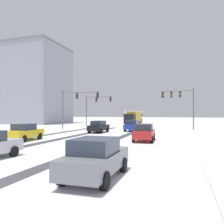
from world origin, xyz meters
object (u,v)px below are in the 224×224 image
Objects in this scene: box_truck_delivery at (133,118)px; traffic_signal_near_left at (75,101)px; car_yellow_cab_fourth at (25,132)px; traffic_signal_near_right at (180,100)px; car_grey_sixth at (96,158)px; bus_oncoming at (134,116)px; car_black_second at (99,127)px; traffic_signal_far_left at (95,104)px; car_red_third at (144,132)px; office_building_far_left_block at (19,86)px; car_blue_lead at (133,126)px.

traffic_signal_near_left is at bearing -111.26° from box_truck_delivery.
car_yellow_cab_fourth is (2.73, -16.37, -3.86)m from traffic_signal_near_left.
car_grey_sixth is at bearing -95.92° from traffic_signal_near_right.
bus_oncoming is (2.08, 41.50, 1.18)m from car_yellow_cab_fourth.
car_black_second is 22.01m from box_truck_delivery.
car_yellow_cab_fourth is (3.12, -26.39, -3.81)m from traffic_signal_far_left.
car_red_third and car_grey_sixth have the same top height.
box_truck_delivery is at bearing -1.80° from office_building_far_left_block.
car_black_second is (6.68, -15.70, -3.81)m from traffic_signal_far_left.
car_yellow_cab_fourth is (-14.13, -18.37, -3.94)m from traffic_signal_near_right.
bus_oncoming reaches higher than box_truck_delivery.
car_blue_lead is 18.43m from box_truck_delivery.
traffic_signal_near_left reaches higher than car_black_second.
traffic_signal_near_left is at bearing -34.20° from office_building_far_left_block.
traffic_signal_far_left is 1.55× the size of car_red_third.
car_yellow_cab_fourth is at bearing -127.56° from traffic_signal_near_right.
traffic_signal_near_right is at bearing 52.44° from car_yellow_cab_fourth.
bus_oncoming is (-9.10, 51.46, 1.18)m from car_grey_sixth.
car_blue_lead is 1.00× the size of car_yellow_cab_fourth.
car_blue_lead is 27.37m from bus_oncoming.
box_truck_delivery is at bearing -80.08° from bus_oncoming.
car_yellow_cab_fourth is 41.57m from bus_oncoming.
car_black_second is 22.01m from car_grey_sixth.
bus_oncoming is (5.20, 15.11, -2.64)m from traffic_signal_far_left.
car_red_third is 1.00× the size of car_yellow_cab_fourth.
car_blue_lead is (-6.70, -3.69, -3.94)m from traffic_signal_near_right.
car_yellow_cab_fourth is at bearing -83.27° from traffic_signal_far_left.
box_truck_delivery is at bearing 43.07° from traffic_signal_far_left.
car_grey_sixth is at bearing -79.97° from bus_oncoming.
bus_oncoming is at bearing 79.16° from traffic_signal_near_left.
car_blue_lead is at bearing -28.07° from office_building_far_left_block.
traffic_signal_far_left is at bearing -109.00° from bus_oncoming.
car_blue_lead is 1.00× the size of car_red_third.
car_blue_lead is at bearing 98.69° from car_grey_sixth.
box_truck_delivery is at bearing 68.74° from traffic_signal_near_left.
traffic_signal_near_right and traffic_signal_near_left have the same top height.
car_blue_lead is at bearing -78.09° from box_truck_delivery.
office_building_far_left_block is at bearing 160.11° from traffic_signal_near_right.
traffic_signal_near_right is 1.59× the size of car_grey_sixth.
traffic_signal_near_right is 8.61m from car_blue_lead.
bus_oncoming is at bearing 99.92° from box_truck_delivery.
car_grey_sixth is at bearing -69.74° from car_black_second.
car_blue_lead is 0.16× the size of office_building_far_left_block.
car_yellow_cab_fourth is (-7.42, -14.68, 0.00)m from car_blue_lead.
bus_oncoming is at bearing 100.03° from car_grey_sixth.
office_building_far_left_block is at bearing -165.56° from bus_oncoming.
car_red_third is 30.61m from box_truck_delivery.
box_truck_delivery is (6.35, 16.33, -3.04)m from traffic_signal_near_left.
car_black_second is 0.99× the size of car_red_third.
traffic_signal_near_right and traffic_signal_far_left have the same top height.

